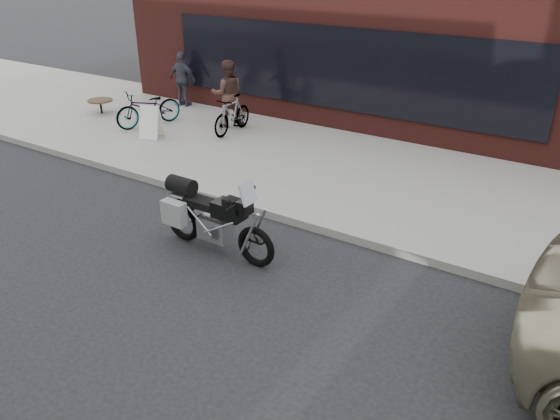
{
  "coord_description": "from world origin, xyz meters",
  "views": [
    {
      "loc": [
        4.19,
        -3.26,
        4.45
      ],
      "look_at": [
        0.18,
        2.95,
        0.85
      ],
      "focal_mm": 35.0,
      "sensor_mm": 36.0,
      "label": 1
    }
  ],
  "objects_px": {
    "cafe_table": "(100,101)",
    "cafe_patron_right": "(183,79)",
    "motorcycle": "(209,217)",
    "sandwich_sign": "(151,122)",
    "bicycle_rear": "(232,115)",
    "cafe_patron_left": "(227,94)",
    "bicycle_front": "(149,108)"
  },
  "relations": [
    {
      "from": "cafe_table",
      "to": "cafe_patron_right",
      "type": "xyz_separation_m",
      "value": [
        1.41,
        1.91,
        0.42
      ]
    },
    {
      "from": "motorcycle",
      "to": "cafe_patron_right",
      "type": "xyz_separation_m",
      "value": [
        -5.94,
        6.02,
        0.35
      ]
    },
    {
      "from": "motorcycle",
      "to": "sandwich_sign",
      "type": "relative_size",
      "value": 2.71
    },
    {
      "from": "motorcycle",
      "to": "bicycle_rear",
      "type": "height_order",
      "value": "motorcycle"
    },
    {
      "from": "sandwich_sign",
      "to": "cafe_patron_left",
      "type": "xyz_separation_m",
      "value": [
        1.0,
        1.8,
        0.46
      ]
    },
    {
      "from": "cafe_table",
      "to": "cafe_patron_left",
      "type": "height_order",
      "value": "cafe_patron_left"
    },
    {
      "from": "cafe_table",
      "to": "motorcycle",
      "type": "bearing_deg",
      "value": -29.23
    },
    {
      "from": "bicycle_front",
      "to": "motorcycle",
      "type": "bearing_deg",
      "value": -18.83
    },
    {
      "from": "bicycle_rear",
      "to": "cafe_patron_right",
      "type": "bearing_deg",
      "value": 151.68
    },
    {
      "from": "cafe_patron_left",
      "to": "cafe_patron_right",
      "type": "xyz_separation_m",
      "value": [
        -2.34,
        0.89,
        -0.07
      ]
    },
    {
      "from": "bicycle_rear",
      "to": "cafe_patron_left",
      "type": "height_order",
      "value": "cafe_patron_left"
    },
    {
      "from": "bicycle_front",
      "to": "cafe_table",
      "type": "relative_size",
      "value": 2.65
    },
    {
      "from": "bicycle_front",
      "to": "cafe_table",
      "type": "bearing_deg",
      "value": -164.35
    },
    {
      "from": "bicycle_rear",
      "to": "sandwich_sign",
      "type": "bearing_deg",
      "value": -139.24
    },
    {
      "from": "bicycle_rear",
      "to": "sandwich_sign",
      "type": "xyz_separation_m",
      "value": [
        -1.44,
        -1.39,
        -0.07
      ]
    },
    {
      "from": "bicycle_front",
      "to": "bicycle_rear",
      "type": "xyz_separation_m",
      "value": [
        2.2,
        0.7,
        -0.01
      ]
    },
    {
      "from": "sandwich_sign",
      "to": "bicycle_rear",
      "type": "bearing_deg",
      "value": 29.2
    },
    {
      "from": "bicycle_front",
      "to": "cafe_patron_left",
      "type": "height_order",
      "value": "cafe_patron_left"
    },
    {
      "from": "motorcycle",
      "to": "bicycle_front",
      "type": "xyz_separation_m",
      "value": [
        -5.36,
        4.03,
        0.04
      ]
    },
    {
      "from": "motorcycle",
      "to": "bicycle_rear",
      "type": "distance_m",
      "value": 5.69
    },
    {
      "from": "cafe_patron_left",
      "to": "sandwich_sign",
      "type": "bearing_deg",
      "value": 18.55
    },
    {
      "from": "bicycle_rear",
      "to": "cafe_patron_right",
      "type": "height_order",
      "value": "cafe_patron_right"
    },
    {
      "from": "sandwich_sign",
      "to": "cafe_patron_right",
      "type": "xyz_separation_m",
      "value": [
        -1.34,
        2.69,
        0.39
      ]
    },
    {
      "from": "cafe_patron_left",
      "to": "bicycle_front",
      "type": "bearing_deg",
      "value": -10.27
    },
    {
      "from": "bicycle_front",
      "to": "bicycle_rear",
      "type": "distance_m",
      "value": 2.31
    },
    {
      "from": "bicycle_rear",
      "to": "cafe_patron_left",
      "type": "bearing_deg",
      "value": 134.09
    },
    {
      "from": "cafe_patron_right",
      "to": "cafe_table",
      "type": "bearing_deg",
      "value": 51.02
    },
    {
      "from": "sandwich_sign",
      "to": "cafe_patron_right",
      "type": "distance_m",
      "value": 3.03
    },
    {
      "from": "sandwich_sign",
      "to": "cafe_patron_right",
      "type": "height_order",
      "value": "cafe_patron_right"
    },
    {
      "from": "bicycle_front",
      "to": "sandwich_sign",
      "type": "height_order",
      "value": "bicycle_front"
    },
    {
      "from": "cafe_patron_right",
      "to": "bicycle_front",
      "type": "bearing_deg",
      "value": 103.58
    },
    {
      "from": "bicycle_rear",
      "to": "cafe_table",
      "type": "relative_size",
      "value": 2.26
    }
  ]
}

